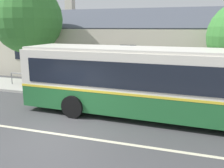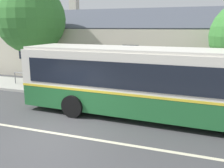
# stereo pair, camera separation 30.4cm
# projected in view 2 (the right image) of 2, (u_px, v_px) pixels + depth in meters

# --- Properties ---
(ground_plane) EXTENTS (300.00, 300.00, 0.00)m
(ground_plane) POSITION_uv_depth(u_px,v_px,m) (55.00, 133.00, 9.35)
(ground_plane) COLOR #424244
(sidewalk_far) EXTENTS (60.00, 3.00, 0.15)m
(sidewalk_far) POSITION_uv_depth(u_px,v_px,m) (109.00, 92.00, 14.84)
(sidewalk_far) COLOR #ADAAA3
(sidewalk_far) RESTS_ON ground
(lane_divider_stripe) EXTENTS (60.00, 0.16, 0.01)m
(lane_divider_stripe) POSITION_uv_depth(u_px,v_px,m) (55.00, 133.00, 9.35)
(lane_divider_stripe) COLOR beige
(lane_divider_stripe) RESTS_ON ground
(community_building) EXTENTS (25.10, 8.35, 6.38)m
(community_building) POSITION_uv_depth(u_px,v_px,m) (144.00, 50.00, 20.56)
(community_building) COLOR beige
(community_building) RESTS_ON ground
(transit_bus) EXTENTS (11.79, 3.06, 3.02)m
(transit_bus) POSITION_uv_depth(u_px,v_px,m) (152.00, 81.00, 10.64)
(transit_bus) COLOR #236633
(transit_bus) RESTS_ON ground
(bench_by_building) EXTENTS (1.71, 0.51, 0.94)m
(bench_by_building) POSITION_uv_depth(u_px,v_px,m) (64.00, 81.00, 15.55)
(bench_by_building) COLOR #4C4C4C
(bench_by_building) RESTS_ON sidewalk_far
(bench_down_street) EXTENTS (1.88, 0.51, 0.94)m
(bench_down_street) POSITION_uv_depth(u_px,v_px,m) (129.00, 86.00, 14.18)
(bench_down_street) COLOR #4C4C4C
(bench_down_street) RESTS_ON sidewalk_far
(street_tree_secondary) EXTENTS (4.62, 4.62, 6.71)m
(street_tree_secondary) POSITION_uv_depth(u_px,v_px,m) (32.00, 22.00, 16.84)
(street_tree_secondary) COLOR #4C3828
(street_tree_secondary) RESTS_ON ground
(bike_rack) EXTENTS (1.16, 0.06, 0.78)m
(bike_rack) POSITION_uv_depth(u_px,v_px,m) (22.00, 76.00, 16.60)
(bike_rack) COLOR slate
(bike_rack) RESTS_ON sidewalk_far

